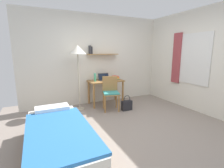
% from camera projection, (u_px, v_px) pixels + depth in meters
% --- Properties ---
extents(ground_plane, '(5.28, 5.28, 0.00)m').
position_uv_depth(ground_plane, '(134.00, 128.00, 3.35)').
color(ground_plane, gray).
extents(wall_back, '(4.40, 0.27, 2.60)m').
position_uv_depth(wall_back, '(98.00, 60.00, 4.89)').
color(wall_back, silver).
rests_on(wall_back, ground_plane).
extents(wall_right, '(0.10, 4.40, 2.60)m').
position_uv_depth(wall_right, '(204.00, 61.00, 3.98)').
color(wall_right, silver).
rests_on(wall_right, ground_plane).
extents(bed, '(0.86, 1.95, 0.54)m').
position_uv_depth(bed, '(59.00, 141.00, 2.42)').
color(bed, '#9E703D').
rests_on(bed, ground_plane).
extents(desk, '(0.99, 0.56, 0.71)m').
position_uv_depth(desk, '(106.00, 85.00, 4.79)').
color(desk, '#9E703D').
rests_on(desk, ground_plane).
extents(desk_chair, '(0.52, 0.51, 0.89)m').
position_uv_depth(desk_chair, '(111.00, 91.00, 4.32)').
color(desk_chair, '#9E703D').
rests_on(desk_chair, ground_plane).
extents(standing_lamp, '(0.43, 0.43, 1.70)m').
position_uv_depth(standing_lamp, '(78.00, 53.00, 4.14)').
color(standing_lamp, '#B2A893').
rests_on(standing_lamp, ground_plane).
extents(laptop, '(0.33, 0.21, 0.20)m').
position_uv_depth(laptop, '(104.00, 78.00, 4.79)').
color(laptop, black).
rests_on(laptop, desk).
extents(water_bottle, '(0.06, 0.06, 0.23)m').
position_uv_depth(water_bottle, '(95.00, 77.00, 4.57)').
color(water_bottle, '#42A87F').
rests_on(water_bottle, desk).
extents(book_stack, '(0.18, 0.24, 0.11)m').
position_uv_depth(book_stack, '(115.00, 78.00, 4.90)').
color(book_stack, '#3384C6').
rests_on(book_stack, desk).
extents(handbag, '(0.28, 0.13, 0.41)m').
position_uv_depth(handbag, '(127.00, 105.00, 4.34)').
color(handbag, '#232328').
rests_on(handbag, ground_plane).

